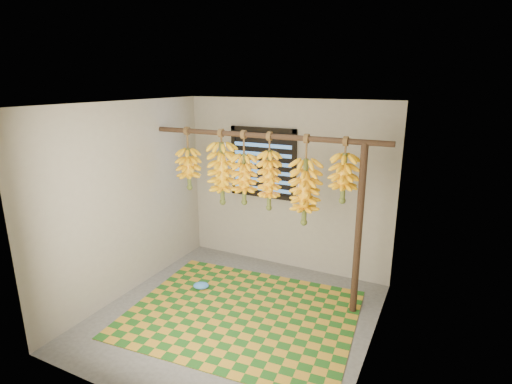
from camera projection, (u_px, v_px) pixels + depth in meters
The scene contains 16 objects.
floor at pixel (235, 316), 4.62m from camera, with size 3.00×3.00×0.01m, color #525252.
ceiling at pixel (232, 103), 3.97m from camera, with size 3.00×3.00×0.01m, color silver.
wall_back at pixel (286, 186), 5.59m from camera, with size 3.00×0.01×2.40m, color gray.
wall_left at pixel (127, 200), 4.93m from camera, with size 0.01×3.00×2.40m, color gray.
wall_right at pixel (377, 242), 3.65m from camera, with size 0.01×3.00×2.40m, color gray.
window at pixel (263, 163), 5.63m from camera, with size 1.00×0.04×1.00m.
hanging_pole at pixel (262, 136), 4.68m from camera, with size 0.06×0.06×3.00m, color #3D291C.
support_post at pixel (359, 232), 4.44m from camera, with size 0.08×0.08×2.00m, color #3D291C.
woven_mat at pixel (242, 313), 4.65m from camera, with size 2.55×2.04×0.01m, color #205A1A.
plastic_bag at pixel (201, 286), 5.19m from camera, with size 0.21×0.15×0.09m, color #3F89EB.
banana_bunch_a at pixel (189, 169), 5.27m from camera, with size 0.31×0.31×0.82m.
banana_bunch_b at pixel (222, 174), 5.05m from camera, with size 0.38×0.38×0.96m.
banana_bunch_c at pixel (244, 179), 4.93m from camera, with size 0.32×0.32×0.92m.
banana_bunch_d at pixel (269, 180), 4.78m from camera, with size 0.28×0.28×0.94m.
banana_bunch_e at pixel (305, 192), 4.61m from camera, with size 0.36×0.36×1.06m.
banana_bunch_f at pixel (344, 178), 4.37m from camera, with size 0.31×0.31×0.73m.
Camera 1 is at (2.01, -3.53, 2.62)m, focal length 28.00 mm.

